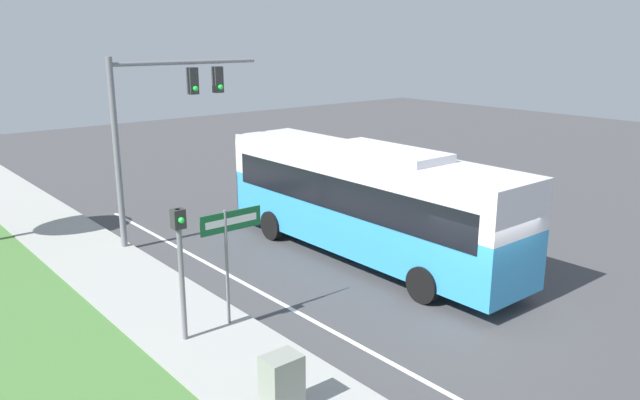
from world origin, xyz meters
TOP-DOWN VIEW (x-y plane):
  - ground_plane at (0.00, 0.00)m, footprint 80.00×80.00m
  - sidewalk at (-6.20, 0.00)m, footprint 2.80×80.00m
  - lane_divider_near at (-3.60, 0.00)m, footprint 0.14×30.00m
  - bus at (0.52, 4.87)m, footprint 2.58×11.16m
  - signal_gantry at (-3.43, 10.60)m, footprint 5.44×0.41m
  - pedestrian_signal at (-6.62, 3.40)m, footprint 0.28×0.34m
  - street_sign at (-5.31, 3.47)m, footprint 1.64×0.08m
  - utility_cabinet at (-6.57, -0.31)m, footprint 0.70×0.55m

SIDE VIEW (x-z plane):
  - ground_plane at x=0.00m, z-range 0.00..0.00m
  - lane_divider_near at x=-3.60m, z-range 0.00..0.01m
  - sidewalk at x=-6.20m, z-range 0.00..0.12m
  - utility_cabinet at x=-6.57m, z-range 0.12..1.24m
  - bus at x=0.52m, z-range 0.18..3.88m
  - street_sign at x=-5.31m, z-range 0.69..3.68m
  - pedestrian_signal at x=-6.62m, z-range 0.57..3.82m
  - signal_gantry at x=-3.43m, z-range 1.31..7.60m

